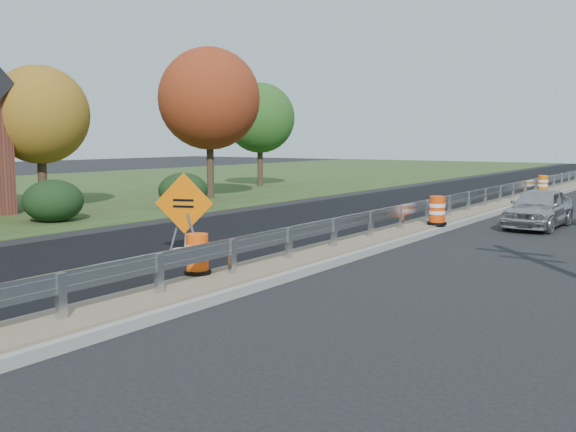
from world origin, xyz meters
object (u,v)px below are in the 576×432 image
Objects in this scene: caution_sign at (185,235)px; barrel_median_mid at (437,211)px; barrel_median_far at (543,185)px; car_silver at (539,208)px; barrel_median_near at (197,255)px.

caution_sign is 2.32× the size of barrel_median_mid.
barrel_median_far is 12.01m from car_silver.
car_silver reaches higher than barrel_median_mid.
caution_sign reaches higher than car_silver.
barrel_median_near is 0.90× the size of barrel_median_mid.
car_silver is (2.61, -11.72, 0.00)m from barrel_median_far.
caution_sign is 2.36× the size of barrel_median_far.
caution_sign is 2.59× the size of barrel_median_near.
barrel_median_far reaches higher than barrel_median_near.
barrel_median_mid reaches higher than barrel_median_near.
barrel_median_mid is (3.55, 7.68, 0.13)m from caution_sign.
caution_sign is 12.09m from car_silver.
barrel_median_near is 0.21× the size of car_silver.
barrel_median_far is at bearing 87.92° from barrel_median_near.
car_silver is at bearing 74.59° from barrel_median_near.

